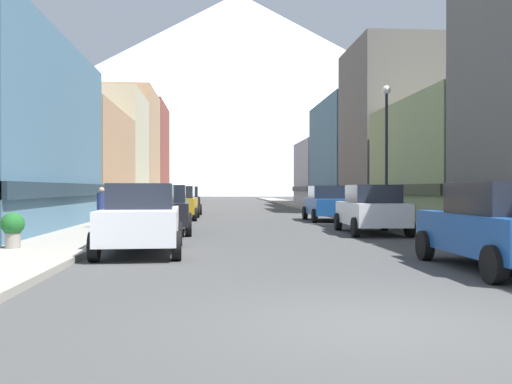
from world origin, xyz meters
TOP-DOWN VIEW (x-y plane):
  - ground_plane at (0.00, 0.00)m, footprint 400.00×400.00m
  - sidewalk_left at (-6.25, 35.00)m, footprint 2.50×100.00m
  - sidewalk_right at (6.25, 35.00)m, footprint 2.50×100.00m
  - storefront_left_2 at (-10.93, 28.26)m, footprint 7.16×11.70m
  - storefront_left_3 at (-11.47, 38.70)m, footprint 8.24×8.90m
  - storefront_left_4 at (-11.58, 48.35)m, footprint 8.47×9.86m
  - storefront_left_5 at (-11.29, 59.86)m, footprint 7.88×11.99m
  - storefront_right_2 at (10.74, 21.69)m, footprint 6.78×11.23m
  - storefront_right_3 at (11.93, 31.92)m, footprint 9.16×8.23m
  - storefront_right_4 at (10.70, 42.86)m, footprint 6.69×12.77m
  - storefront_right_5 at (10.78, 55.16)m, footprint 6.86×10.64m
  - car_left_0 at (-3.80, 8.03)m, footprint 2.25×4.48m
  - car_left_1 at (-3.80, 14.59)m, footprint 2.21×4.47m
  - car_left_2 at (-3.80, 23.65)m, footprint 2.11×4.42m
  - car_left_3 at (-3.80, 30.14)m, footprint 2.25×4.48m
  - car_right_0 at (3.80, 4.30)m, footprint 2.09×4.42m
  - car_right_1 at (3.80, 13.68)m, footprint 2.21×4.47m
  - car_right_2 at (3.80, 21.81)m, footprint 2.14×4.44m
  - potted_plant_0 at (-7.00, 7.99)m, footprint 0.58×0.58m
  - potted_plant_1 at (7.00, 19.61)m, footprint 0.52×0.52m
  - pedestrian_0 at (6.25, 27.20)m, footprint 0.36×0.36m
  - pedestrian_2 at (-6.25, 15.52)m, footprint 0.36×0.36m
  - streetlamp_right at (5.35, 16.92)m, footprint 0.36×0.36m
  - mountain_backdrop at (9.37, 260.00)m, footprint 299.98×299.98m

SIDE VIEW (x-z plane):
  - ground_plane at x=0.00m, z-range 0.00..0.00m
  - sidewalk_left at x=-6.25m, z-range 0.00..0.15m
  - sidewalk_right at x=6.25m, z-range 0.00..0.15m
  - potted_plant_1 at x=7.00m, z-range 0.14..1.00m
  - potted_plant_0 at x=-7.00m, z-range 0.22..1.13m
  - pedestrian_2 at x=-6.25m, z-range 0.08..1.64m
  - pedestrian_0 at x=6.25m, z-range 0.08..1.67m
  - car_left_0 at x=-3.80m, z-range 0.01..1.79m
  - car_left_1 at x=-3.80m, z-range 0.01..1.79m
  - car_left_2 at x=-3.80m, z-range 0.01..1.79m
  - car_left_3 at x=-3.80m, z-range 0.01..1.79m
  - car_right_0 at x=3.80m, z-range 0.01..1.79m
  - car_right_1 at x=3.80m, z-range 0.01..1.79m
  - car_right_2 at x=3.80m, z-range 0.01..1.79m
  - storefront_right_2 at x=10.74m, z-range -0.12..6.03m
  - storefront_left_2 at x=-10.93m, z-range -0.12..6.27m
  - storefront_right_5 at x=10.78m, z-range -0.13..6.67m
  - streetlamp_right at x=5.35m, z-range 1.06..6.92m
  - storefront_left_3 at x=-11.47m, z-range -0.16..8.93m
  - storefront_right_4 at x=10.70m, z-range -0.16..9.16m
  - storefront_left_4 at x=-11.58m, z-range -0.17..10.71m
  - storefront_left_5 at x=-11.29m, z-range -0.18..11.15m
  - storefront_right_3 at x=11.93m, z-range -0.18..11.35m
  - mountain_backdrop at x=9.37m, z-range 0.00..92.84m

